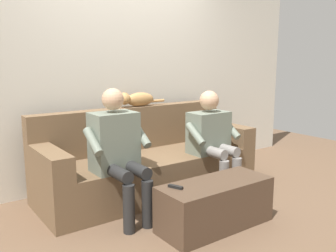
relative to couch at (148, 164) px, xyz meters
name	(u,v)px	position (x,y,z in m)	size (l,w,h in m)	color
ground_plane	(190,213)	(0.00, 0.74, -0.30)	(8.00, 8.00, 0.00)	brown
back_wall	(121,68)	(0.00, -0.56, 1.01)	(5.52, 0.06, 2.62)	beige
couch	(148,164)	(0.00, 0.00, 0.00)	(2.35, 0.83, 0.89)	brown
coffee_table	(215,204)	(0.00, 1.06, -0.10)	(1.01, 0.41, 0.40)	#4C3828
person_left_seated	(212,135)	(-0.56, 0.39, 0.31)	(0.58, 0.52, 1.08)	slate
person_right_seated	(117,147)	(0.56, 0.39, 0.35)	(0.55, 0.60, 1.16)	slate
cat_on_backrest	(136,99)	(-0.04, -0.28, 0.67)	(0.59, 0.13, 0.17)	#B7844C
remote_black	(175,187)	(0.36, 0.99, 0.11)	(0.13, 0.03, 0.02)	black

